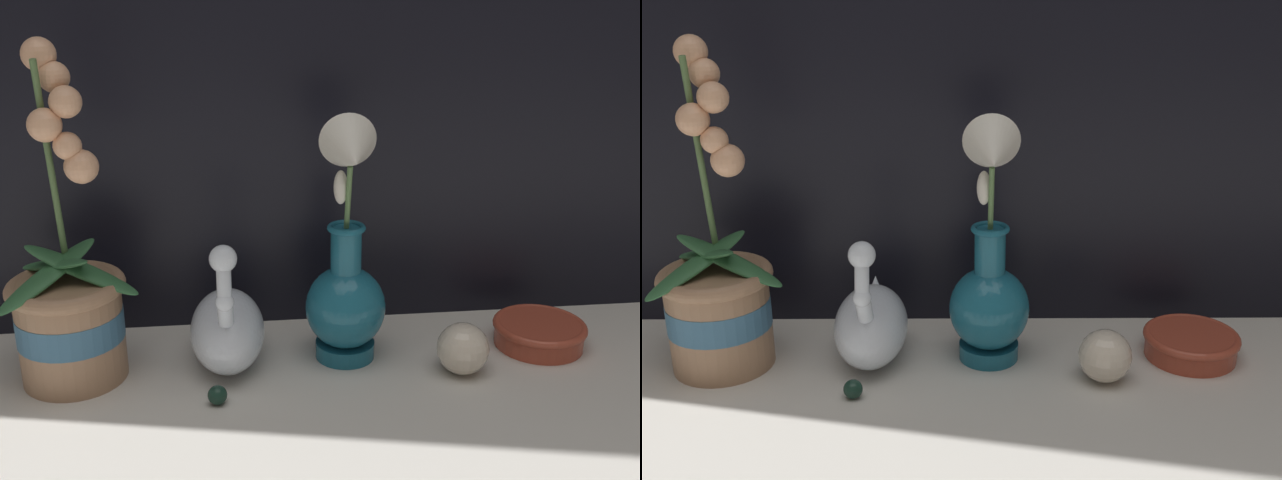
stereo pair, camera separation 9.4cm
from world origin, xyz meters
TOP-DOWN VIEW (x-y plane):
  - ground_plane at (0.00, 0.00)m, footprint 2.80×2.80m
  - orchid_potted_plant at (-0.32, 0.14)m, footprint 0.18×0.17m
  - swan_figurine at (-0.12, 0.16)m, footprint 0.10×0.18m
  - blue_vase at (0.03, 0.15)m, footprint 0.11×0.13m
  - glass_sphere at (0.18, 0.10)m, footprint 0.07×0.07m
  - amber_dish at (0.31, 0.16)m, footprint 0.13×0.13m
  - glass_bauble at (-0.14, 0.06)m, footprint 0.02×0.02m

SIDE VIEW (x-z plane):
  - ground_plane at x=0.00m, z-range 0.00..0.00m
  - glass_bauble at x=-0.14m, z-range 0.00..0.02m
  - amber_dish at x=0.31m, z-range 0.00..0.04m
  - glass_sphere at x=0.18m, z-range 0.00..0.07m
  - swan_figurine at x=-0.12m, z-range -0.04..0.15m
  - orchid_potted_plant at x=-0.32m, z-range -0.11..0.32m
  - blue_vase at x=0.03m, z-range -0.05..0.29m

